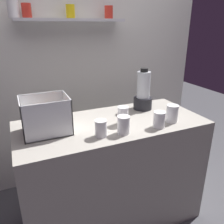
# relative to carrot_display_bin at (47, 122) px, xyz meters

# --- Properties ---
(ground_plane) EXTENTS (8.00, 8.00, 0.00)m
(ground_plane) POSITION_rel_carrot_display_bin_xyz_m (0.46, -0.03, -0.97)
(ground_plane) COLOR #4C4C51
(counter) EXTENTS (1.40, 0.64, 0.90)m
(counter) POSITION_rel_carrot_display_bin_xyz_m (0.46, -0.03, -0.52)
(counter) COLOR #9E998E
(counter) RESTS_ON ground_plane
(back_wall_unit) EXTENTS (2.60, 0.24, 2.50)m
(back_wall_unit) POSITION_rel_carrot_display_bin_xyz_m (0.46, 0.74, 0.29)
(back_wall_unit) COLOR silver
(back_wall_unit) RESTS_ON ground_plane
(carrot_display_bin) EXTENTS (0.31, 0.25, 0.24)m
(carrot_display_bin) POSITION_rel_carrot_display_bin_xyz_m (0.00, 0.00, 0.00)
(carrot_display_bin) COLOR white
(carrot_display_bin) RESTS_ON counter
(blender_pitcher) EXTENTS (0.16, 0.16, 0.35)m
(blender_pitcher) POSITION_rel_carrot_display_bin_xyz_m (0.82, 0.13, 0.06)
(blender_pitcher) COLOR black
(blender_pitcher) RESTS_ON counter
(juice_cup_beet_far_left) EXTENTS (0.08, 0.08, 0.11)m
(juice_cup_beet_far_left) POSITION_rel_carrot_display_bin_xyz_m (0.30, -0.21, -0.03)
(juice_cup_beet_far_left) COLOR white
(juice_cup_beet_far_left) RESTS_ON counter
(juice_cup_mango_left) EXTENTS (0.09, 0.09, 0.12)m
(juice_cup_mango_left) POSITION_rel_carrot_display_bin_xyz_m (0.46, -0.23, -0.02)
(juice_cup_mango_left) COLOR white
(juice_cup_mango_left) RESTS_ON counter
(juice_cup_mango_middle) EXTENTS (0.08, 0.08, 0.13)m
(juice_cup_mango_middle) POSITION_rel_carrot_display_bin_xyz_m (0.52, -0.09, -0.01)
(juice_cup_mango_middle) COLOR white
(juice_cup_mango_middle) RESTS_ON counter
(juice_cup_beet_right) EXTENTS (0.09, 0.09, 0.12)m
(juice_cup_beet_right) POSITION_rel_carrot_display_bin_xyz_m (0.73, -0.24, -0.03)
(juice_cup_beet_right) COLOR white
(juice_cup_beet_right) RESTS_ON counter
(juice_cup_pomegranate_far_right) EXTENTS (0.09, 0.09, 0.13)m
(juice_cup_pomegranate_far_right) POSITION_rel_carrot_display_bin_xyz_m (0.88, -0.20, -0.02)
(juice_cup_pomegranate_far_right) COLOR white
(juice_cup_pomegranate_far_right) RESTS_ON counter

